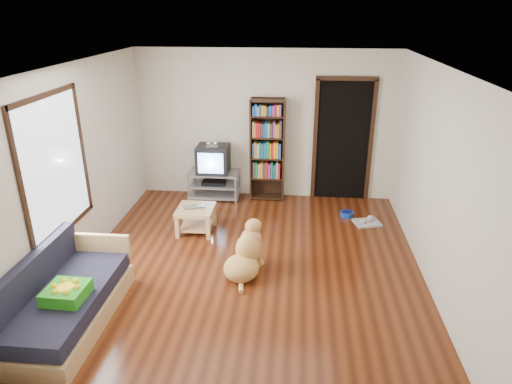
# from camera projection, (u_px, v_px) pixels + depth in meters

# --- Properties ---
(ground) EXTENTS (5.00, 5.00, 0.00)m
(ground) POSITION_uv_depth(u_px,v_px,m) (251.00, 265.00, 6.14)
(ground) COLOR #57260F
(ground) RESTS_ON ground
(ceiling) EXTENTS (5.00, 5.00, 0.00)m
(ceiling) POSITION_uv_depth(u_px,v_px,m) (249.00, 66.00, 5.16)
(ceiling) COLOR white
(ceiling) RESTS_ON ground
(wall_back) EXTENTS (4.50, 0.00, 4.50)m
(wall_back) POSITION_uv_depth(u_px,v_px,m) (265.00, 125.00, 7.96)
(wall_back) COLOR beige
(wall_back) RESTS_ON ground
(wall_front) EXTENTS (4.50, 0.00, 4.50)m
(wall_front) POSITION_uv_depth(u_px,v_px,m) (213.00, 289.00, 3.35)
(wall_front) COLOR beige
(wall_front) RESTS_ON ground
(wall_left) EXTENTS (0.00, 5.00, 5.00)m
(wall_left) POSITION_uv_depth(u_px,v_px,m) (76.00, 168.00, 5.85)
(wall_left) COLOR beige
(wall_left) RESTS_ON ground
(wall_right) EXTENTS (0.00, 5.00, 5.00)m
(wall_right) POSITION_uv_depth(u_px,v_px,m) (437.00, 180.00, 5.45)
(wall_right) COLOR beige
(wall_right) RESTS_ON ground
(green_cushion) EXTENTS (0.41, 0.41, 0.13)m
(green_cushion) POSITION_uv_depth(u_px,v_px,m) (66.00, 293.00, 4.71)
(green_cushion) COLOR #32961B
(green_cushion) RESTS_ON sofa
(laptop) EXTENTS (0.38, 0.31, 0.03)m
(laptop) POSITION_uv_depth(u_px,v_px,m) (195.00, 208.00, 6.87)
(laptop) COLOR #B7B6BA
(laptop) RESTS_ON coffee_table
(dog_bowl) EXTENTS (0.22, 0.22, 0.08)m
(dog_bowl) POSITION_uv_depth(u_px,v_px,m) (347.00, 214.00, 7.55)
(dog_bowl) COLOR navy
(dog_bowl) RESTS_ON ground
(grey_rag) EXTENTS (0.47, 0.42, 0.03)m
(grey_rag) POSITION_uv_depth(u_px,v_px,m) (367.00, 223.00, 7.30)
(grey_rag) COLOR #A9A9A9
(grey_rag) RESTS_ON ground
(window) EXTENTS (0.03, 1.46, 1.70)m
(window) POSITION_uv_depth(u_px,v_px,m) (55.00, 166.00, 5.31)
(window) COLOR white
(window) RESTS_ON wall_left
(doorway) EXTENTS (1.03, 0.05, 2.19)m
(doorway) POSITION_uv_depth(u_px,v_px,m) (343.00, 138.00, 7.89)
(doorway) COLOR black
(doorway) RESTS_ON wall_back
(tv_stand) EXTENTS (0.90, 0.45, 0.50)m
(tv_stand) POSITION_uv_depth(u_px,v_px,m) (214.00, 184.00, 8.20)
(tv_stand) COLOR #99999E
(tv_stand) RESTS_ON ground
(crt_tv) EXTENTS (0.55, 0.52, 0.58)m
(crt_tv) POSITION_uv_depth(u_px,v_px,m) (213.00, 158.00, 8.04)
(crt_tv) COLOR black
(crt_tv) RESTS_ON tv_stand
(bookshelf) EXTENTS (0.60, 0.30, 1.80)m
(bookshelf) POSITION_uv_depth(u_px,v_px,m) (267.00, 145.00, 7.92)
(bookshelf) COLOR black
(bookshelf) RESTS_ON ground
(sofa) EXTENTS (0.80, 1.80, 0.80)m
(sofa) POSITION_uv_depth(u_px,v_px,m) (65.00, 302.00, 4.94)
(sofa) COLOR tan
(sofa) RESTS_ON ground
(coffee_table) EXTENTS (0.55, 0.55, 0.40)m
(coffee_table) POSITION_uv_depth(u_px,v_px,m) (196.00, 215.00, 6.95)
(coffee_table) COLOR tan
(coffee_table) RESTS_ON ground
(dog) EXTENTS (0.60, 0.87, 0.72)m
(dog) POSITION_uv_depth(u_px,v_px,m) (246.00, 255.00, 5.86)
(dog) COLOR tan
(dog) RESTS_ON ground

